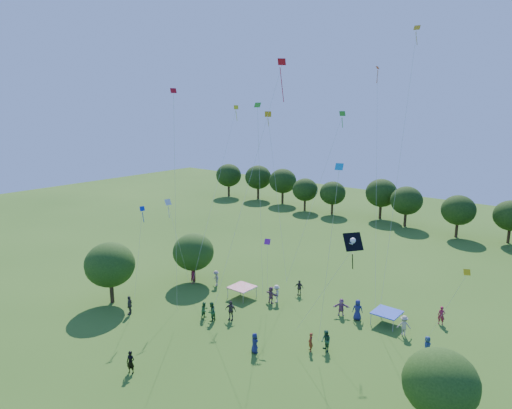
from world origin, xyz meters
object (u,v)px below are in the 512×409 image
(near_tree_east, at_px, (440,383))
(man_in_black, at_px, (131,362))
(red_high_kite, at_px, (270,110))
(near_tree_west, at_px, (110,265))
(tent_red_stripe, at_px, (242,287))
(tent_blue, at_px, (387,312))
(pirate_kite, at_px, (352,243))
(near_tree_north, at_px, (193,252))

(near_tree_east, distance_m, man_in_black, 20.30)
(near_tree_east, relative_size, red_high_kite, 0.25)
(near_tree_west, relative_size, man_in_black, 3.56)
(tent_red_stripe, xyz_separation_m, tent_blue, (13.34, 3.74, 0.00))
(pirate_kite, bearing_deg, man_in_black, -139.32)
(tent_red_stripe, height_order, pirate_kite, pirate_kite)
(near_tree_north, height_order, pirate_kite, pirate_kite)
(near_tree_east, height_order, tent_red_stripe, near_tree_east)
(near_tree_west, relative_size, tent_blue, 2.70)
(man_in_black, bearing_deg, red_high_kite, 63.81)
(near_tree_east, bearing_deg, near_tree_north, 165.20)
(near_tree_east, height_order, man_in_black, near_tree_east)
(man_in_black, xyz_separation_m, red_high_kite, (0.61, 15.08, 17.28))
(tent_red_stripe, bearing_deg, near_tree_west, -134.86)
(near_tree_north, distance_m, red_high_kite, 17.76)
(near_tree_north, distance_m, tent_red_stripe, 7.07)
(tent_red_stripe, bearing_deg, pirate_kite, -18.92)
(tent_blue, distance_m, red_high_kite, 20.22)
(near_tree_north, bearing_deg, red_high_kite, 2.53)
(tent_blue, xyz_separation_m, man_in_black, (-10.86, -18.54, -0.20))
(near_tree_north, xyz_separation_m, near_tree_east, (27.96, -7.39, 0.13))
(tent_blue, bearing_deg, red_high_kite, -161.34)
(near_tree_west, height_order, pirate_kite, pirate_kite)
(man_in_black, bearing_deg, tent_blue, 35.75)
(man_in_black, bearing_deg, near_tree_north, 98.18)
(near_tree_north, height_order, tent_red_stripe, near_tree_north)
(pirate_kite, bearing_deg, tent_red_stripe, 161.08)
(tent_red_stripe, bearing_deg, tent_blue, 15.68)
(near_tree_east, bearing_deg, pirate_kite, 159.30)
(near_tree_east, bearing_deg, tent_blue, 125.08)
(near_tree_west, relative_size, tent_red_stripe, 2.70)
(tent_blue, height_order, pirate_kite, pirate_kite)
(tent_blue, height_order, man_in_black, man_in_black)
(pirate_kite, xyz_separation_m, red_high_kite, (-10.99, 5.11, 8.59))
(near_tree_east, xyz_separation_m, man_in_black, (-18.78, -7.26, -2.59))
(tent_red_stripe, distance_m, pirate_kite, 17.13)
(near_tree_east, bearing_deg, man_in_black, -158.88)
(near_tree_north, bearing_deg, tent_red_stripe, 1.29)
(near_tree_east, bearing_deg, tent_red_stripe, 160.47)
(near_tree_west, distance_m, tent_red_stripe, 12.78)
(near_tree_west, xyz_separation_m, man_in_black, (11.28, -5.95, -2.99))
(near_tree_north, height_order, tent_blue, near_tree_north)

